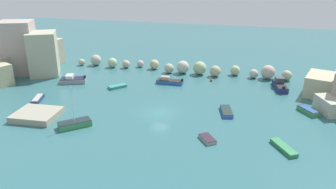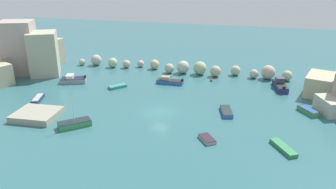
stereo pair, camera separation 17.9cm
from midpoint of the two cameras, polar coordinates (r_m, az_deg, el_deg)
cove_water at (r=51.98m, az=-1.29°, el=-3.05°), size 160.00×160.00×0.00m
cliff_headland_left at (r=76.00m, az=-23.59°, el=5.76°), size 20.91×24.40×10.69m
rock_breakwater at (r=70.40m, az=3.60°, el=4.52°), size 45.19×4.49×2.72m
stone_dock at (r=53.76m, az=-21.04°, el=-3.16°), size 6.42×5.70×0.94m
channel_buoy at (r=66.11m, az=7.38°, el=2.45°), size 0.51×0.51×0.51m
moored_boat_0 at (r=49.20m, az=-15.29°, el=-4.73°), size 4.49×4.28×5.85m
moored_boat_1 at (r=44.42m, az=18.91°, el=-8.45°), size 3.20×4.29×0.50m
moored_boat_2 at (r=64.26m, az=0.32°, el=2.27°), size 5.07×1.77×1.36m
moored_boat_3 at (r=64.90m, az=18.37°, el=1.51°), size 2.66×5.75×1.89m
moored_boat_4 at (r=67.27m, az=-15.56°, el=2.42°), size 5.21×3.72×1.53m
moored_boat_5 at (r=55.89m, az=22.54°, el=-2.56°), size 3.12×3.70×0.72m
moored_boat_6 at (r=52.37m, az=9.87°, el=-2.83°), size 2.37×4.29×0.59m
moored_boat_7 at (r=62.82m, az=-8.39°, el=1.35°), size 3.18×3.33×0.47m
moored_boat_8 at (r=60.25m, az=-20.90°, el=-0.69°), size 2.22×4.13×0.64m
moored_boat_9 at (r=44.37m, az=6.69°, el=-7.41°), size 2.63×2.96×0.46m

